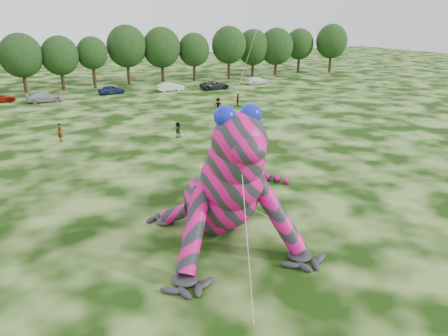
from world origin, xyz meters
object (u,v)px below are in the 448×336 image
Objects in this scene: tree_11 at (162,55)px; tree_13 at (229,53)px; tree_15 at (276,52)px; car_5 at (170,87)px; spectator_5 at (178,130)px; car_7 at (257,80)px; tree_17 at (331,48)px; car_4 at (111,90)px; inflatable_gecko at (211,162)px; tree_10 at (127,55)px; tree_7 at (22,63)px; tree_12 at (194,57)px; tree_8 at (61,63)px; spectator_0 at (60,133)px; tree_9 at (93,62)px; tree_14 at (253,53)px; spectator_3 at (238,100)px; car_6 at (215,85)px; tree_16 at (299,51)px; car_3 at (45,97)px; spectator_2 at (218,105)px.

tree_13 is (13.35, -1.07, 0.03)m from tree_11.
tree_15 is 2.15× the size of car_5.
car_7 is at bearing -153.38° from spectator_5.
tree_17 is (13.47, -1.11, 0.33)m from tree_15.
tree_17 is 2.46× the size of car_4.
inflatable_gecko is 1.62× the size of tree_13.
tree_10 is at bearing 62.76° from car_7.
tree_12 is (30.09, 0.94, -0.25)m from tree_7.
tree_10 is 1.04× the size of tree_11.
tree_8 reaches higher than spectator_0.
spectator_5 is (5.29, 19.99, -3.28)m from inflatable_gecko.
tree_9 is at bearing -179.35° from tree_15.
tree_7 is 0.98× the size of tree_15.
tree_14 is at bearing 1.54° from tree_11.
tree_17 is 43.84m from spectator_3.
spectator_5 is (1.50, -37.16, -3.52)m from tree_9.
car_6 is 36.01m from spectator_0.
tree_15 is 1.03× the size of tree_16.
spectator_3 is 1.06× the size of spectator_5.
tree_13 is at bearing -78.76° from car_4.
spectator_0 is at bearing -146.69° from tree_16.
tree_11 is 2.15× the size of car_7.
tree_9 is 5.33× the size of spectator_5.
tree_10 is at bearing 177.54° from tree_17.
car_3 reaches higher than car_6.
spectator_5 is (-16.62, -26.51, 0.10)m from car_6.
tree_8 reaches higher than spectator_3.
tree_15 reaches higher than car_5.
tree_8 is (5.86, 0.18, -0.27)m from tree_7.
tree_10 is 19.73m from car_3.
tree_11 reaches higher than car_4.
inflatable_gecko is 49.75m from car_4.
spectator_0 reaches higher than car_7.
inflatable_gecko is 32.81m from spectator_2.
tree_12 is at bearing -3.80° from tree_10.
tree_13 is 31.92m from spectator_2.
spectator_5 is (-9.14, -28.15, 0.07)m from car_5.
tree_12 is at bearing 178.07° from tree_17.
car_5 is at bearing -40.25° from tree_9.
tree_12 reaches higher than inflatable_gecko.
tree_7 is 1.01× the size of tree_14.
tree_17 is (6.50, -2.71, 0.46)m from tree_16.
tree_15 reaches higher than tree_9.
spectator_3 is (4.25, 2.57, -0.07)m from spectator_2.
car_5 is at bearing -67.17° from tree_10.
tree_14 reaches higher than car_5.
tree_17 is at bearing -0.13° from tree_7.
tree_14 is 43.28m from car_3.
tree_16 is at bearing -64.31° from car_6.
car_4 is at bearing -78.20° from car_3.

